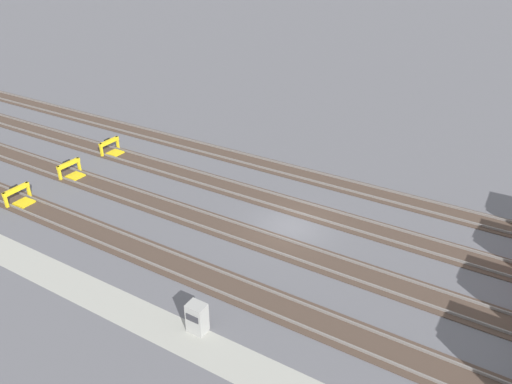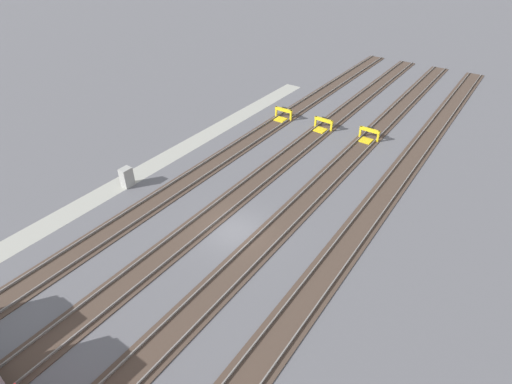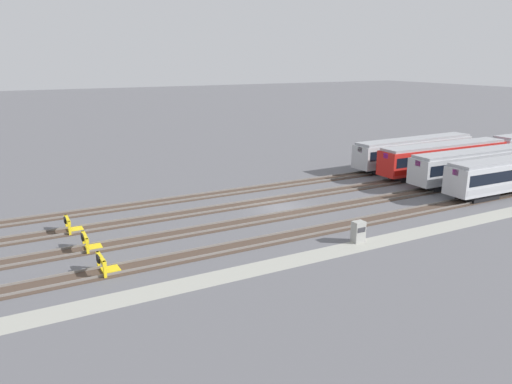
# 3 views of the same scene
# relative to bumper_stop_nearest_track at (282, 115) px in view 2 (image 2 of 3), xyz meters

# --- Properties ---
(ground_plane) EXTENTS (400.00, 400.00, 0.00)m
(ground_plane) POSITION_rel_bumper_stop_nearest_track_xyz_m (17.41, 6.95, -0.51)
(ground_plane) COLOR #5B5B60
(service_walkway) EXTENTS (54.00, 2.00, 0.01)m
(service_walkway) POSITION_rel_bumper_stop_nearest_track_xyz_m (17.41, -4.18, -0.51)
(service_walkway) COLOR #9E9E93
(service_walkway) RESTS_ON ground
(rail_track_nearest) EXTENTS (90.00, 2.23, 0.21)m
(rail_track_nearest) POSITION_rel_bumper_stop_nearest_track_xyz_m (17.41, -0.00, -0.47)
(rail_track_nearest) COLOR #47382D
(rail_track_nearest) RESTS_ON ground
(rail_track_near_inner) EXTENTS (90.00, 2.24, 0.21)m
(rail_track_near_inner) POSITION_rel_bumper_stop_nearest_track_xyz_m (17.41, 4.63, -0.47)
(rail_track_near_inner) COLOR #47382D
(rail_track_near_inner) RESTS_ON ground
(rail_track_middle) EXTENTS (90.00, 2.24, 0.21)m
(rail_track_middle) POSITION_rel_bumper_stop_nearest_track_xyz_m (17.41, 9.27, -0.47)
(rail_track_middle) COLOR #47382D
(rail_track_middle) RESTS_ON ground
(rail_track_far_inner) EXTENTS (90.00, 2.23, 0.21)m
(rail_track_far_inner) POSITION_rel_bumper_stop_nearest_track_xyz_m (17.41, 13.91, -0.47)
(rail_track_far_inner) COLOR #47382D
(rail_track_far_inner) RESTS_ON ground
(bumper_stop_nearest_track) EXTENTS (1.35, 2.00, 1.22)m
(bumper_stop_nearest_track) POSITION_rel_bumper_stop_nearest_track_xyz_m (0.00, 0.00, 0.00)
(bumper_stop_nearest_track) COLOR yellow
(bumper_stop_nearest_track) RESTS_ON ground
(bumper_stop_near_inner_track) EXTENTS (1.36, 2.01, 1.22)m
(bumper_stop_near_inner_track) POSITION_rel_bumper_stop_nearest_track_xyz_m (-0.14, 4.63, 0.00)
(bumper_stop_near_inner_track) COLOR yellow
(bumper_stop_near_inner_track) RESTS_ON ground
(bumper_stop_middle_track) EXTENTS (1.35, 2.00, 1.22)m
(bumper_stop_middle_track) POSITION_rel_bumper_stop_nearest_track_xyz_m (-0.62, 9.27, 0.00)
(bumper_stop_middle_track) COLOR yellow
(bumper_stop_middle_track) RESTS_ON ground
(electrical_cabinet) EXTENTS (0.90, 0.73, 1.60)m
(electrical_cabinet) POSITION_rel_bumper_stop_nearest_track_xyz_m (17.81, -3.45, 0.29)
(electrical_cabinet) COLOR #9E9E99
(electrical_cabinet) RESTS_ON ground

